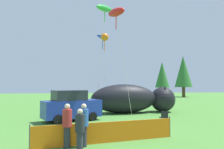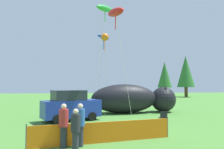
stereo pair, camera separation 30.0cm
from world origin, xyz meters
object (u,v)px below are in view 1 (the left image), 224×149
at_px(kite_green_fish, 105,9).
at_px(kite_blue_box, 103,39).
at_px(spectator_in_green_shirt, 67,124).
at_px(kite_red_lizard, 116,13).
at_px(kite_orange_flower, 105,38).
at_px(spectator_in_white_shirt, 80,129).
at_px(parked_car, 71,106).
at_px(folding_chair, 164,117).
at_px(inflatable_cat, 133,100).
at_px(spectator_in_blue_shirt, 84,123).

xyz_separation_m(kite_green_fish, kite_blue_box, (0.01, 2.00, -2.46)).
distance_m(spectator_in_green_shirt, kite_blue_box, 14.87).
relative_size(kite_red_lizard, kite_blue_box, 1.10).
distance_m(kite_orange_flower, kite_blue_box, 2.71).
distance_m(spectator_in_white_shirt, kite_green_fish, 15.09).
bearing_deg(kite_red_lizard, spectator_in_green_shirt, -116.59).
xyz_separation_m(parked_car, folding_chair, (6.16, -2.34, -0.57)).
bearing_deg(kite_green_fish, kite_orange_flower, -97.20).
relative_size(spectator_in_green_shirt, kite_green_fish, 0.17).
xyz_separation_m(inflatable_cat, kite_orange_flower, (-2.73, -0.41, 5.74)).
bearing_deg(kite_blue_box, inflatable_cat, -40.59).
height_order(spectator_in_blue_shirt, spectator_in_white_shirt, spectator_in_blue_shirt).
distance_m(spectator_in_white_shirt, kite_red_lizard, 10.40).
bearing_deg(spectator_in_green_shirt, folding_chair, 36.92).
bearing_deg(kite_orange_flower, folding_chair, -60.42).
xyz_separation_m(kite_red_lizard, kite_blue_box, (-0.27, 6.72, -0.52)).
height_order(spectator_in_blue_shirt, spectator_in_green_shirt, spectator_in_green_shirt).
xyz_separation_m(spectator_in_blue_shirt, spectator_in_white_shirt, (-0.17, -0.86, -0.07)).
distance_m(spectator_in_white_shirt, spectator_in_green_shirt, 0.96).
distance_m(parked_car, spectator_in_white_shirt, 7.75).
bearing_deg(spectator_in_blue_shirt, inflatable_cat, 65.76).
relative_size(spectator_in_white_shirt, kite_orange_flower, 0.23).
bearing_deg(parked_car, spectator_in_blue_shirt, -107.42).
distance_m(inflatable_cat, spectator_in_white_shirt, 12.66).
height_order(spectator_in_white_shirt, kite_green_fish, kite_green_fish).
xyz_separation_m(folding_chair, kite_green_fish, (-3.22, 6.48, 9.41)).
relative_size(folding_chair, spectator_in_blue_shirt, 0.49).
bearing_deg(kite_red_lizard, spectator_in_blue_shirt, -111.58).
xyz_separation_m(spectator_in_blue_shirt, kite_red_lizard, (2.49, 6.29, 6.99)).
relative_size(spectator_in_green_shirt, kite_blue_box, 0.23).
relative_size(spectator_in_green_shirt, kite_orange_flower, 0.25).
bearing_deg(spectator_in_white_shirt, spectator_in_blue_shirt, 78.90).
bearing_deg(spectator_in_blue_shirt, kite_blue_box, 80.34).
bearing_deg(parked_car, kite_red_lizard, -33.72).
bearing_deg(folding_chair, kite_orange_flower, 35.15).
bearing_deg(folding_chair, kite_green_fish, 31.94).
distance_m(kite_orange_flower, kite_red_lizard, 4.19).
relative_size(inflatable_cat, spectator_in_green_shirt, 4.63).
height_order(spectator_in_white_shirt, kite_blue_box, kite_blue_box).
bearing_deg(spectator_in_white_shirt, inflatable_cat, 66.66).
height_order(parked_car, spectator_in_white_shirt, parked_car).
xyz_separation_m(spectator_in_white_shirt, kite_red_lizard, (2.66, 7.15, 7.06)).
xyz_separation_m(kite_orange_flower, kite_red_lizard, (0.37, -4.06, 1.00)).
bearing_deg(kite_red_lizard, spectator_in_white_shirt, -110.38).
relative_size(folding_chair, kite_green_fish, 0.08).
xyz_separation_m(spectator_in_blue_shirt, kite_orange_flower, (2.12, 10.35, 5.99)).
bearing_deg(parked_car, spectator_in_green_shirt, -113.13).
bearing_deg(inflatable_cat, kite_blue_box, 133.86).
distance_m(inflatable_cat, kite_red_lizard, 8.42).
distance_m(kite_red_lizard, kite_green_fish, 5.12).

